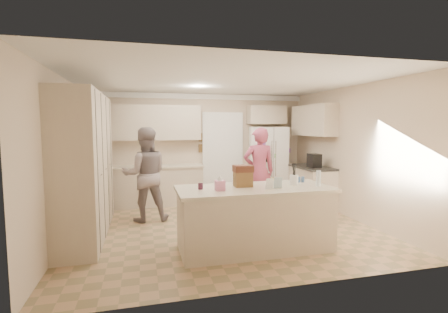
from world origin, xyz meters
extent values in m
cube|color=tan|center=(0.00, 0.00, -0.01)|extent=(5.20, 4.60, 0.02)
cube|color=white|center=(0.00, 0.00, 2.61)|extent=(5.20, 4.60, 0.02)
cube|color=beige|center=(0.00, 2.31, 1.30)|extent=(5.20, 0.02, 2.60)
cube|color=beige|center=(0.00, -2.31, 1.30)|extent=(5.20, 0.02, 2.60)
cube|color=beige|center=(-2.61, 0.00, 1.30)|extent=(0.02, 4.60, 2.60)
cube|color=beige|center=(2.61, 0.00, 1.30)|extent=(0.02, 4.60, 2.60)
cube|color=white|center=(0.00, 2.26, 2.53)|extent=(5.20, 0.08, 0.12)
cube|color=#C6B29D|center=(-2.30, 0.20, 1.18)|extent=(0.60, 2.60, 2.35)
cube|color=#C6B29D|center=(-1.15, 2.00, 0.44)|extent=(2.20, 0.60, 0.88)
cube|color=beige|center=(-1.15, 1.99, 0.90)|extent=(2.24, 0.63, 0.04)
cube|color=#C6B29D|center=(-1.15, 2.12, 1.90)|extent=(2.20, 0.35, 0.80)
cube|color=black|center=(0.55, 2.28, 1.05)|extent=(0.90, 0.06, 2.10)
cube|color=white|center=(0.55, 2.24, 1.05)|extent=(1.02, 0.03, 2.22)
cube|color=brown|center=(0.02, 2.27, 1.55)|extent=(0.15, 0.02, 0.20)
cube|color=brown|center=(0.02, 2.27, 1.28)|extent=(0.15, 0.02, 0.20)
cube|color=white|center=(1.63, 1.95, 0.90)|extent=(1.03, 0.88, 1.80)
cube|color=gray|center=(1.63, 1.60, 0.90)|extent=(0.02, 0.02, 1.78)
cube|color=black|center=(1.41, 1.59, 1.15)|extent=(0.22, 0.03, 0.35)
cylinder|color=silver|center=(1.58, 1.58, 1.05)|extent=(0.02, 0.02, 0.85)
cylinder|color=silver|center=(1.68, 1.58, 1.05)|extent=(0.02, 0.02, 0.85)
cube|color=#C6B29D|center=(1.65, 2.12, 2.10)|extent=(0.95, 0.35, 0.45)
cube|color=#C6B29D|center=(2.30, 1.00, 0.44)|extent=(0.60, 1.20, 0.88)
cube|color=#2D2B28|center=(2.29, 1.00, 0.90)|extent=(0.63, 1.24, 0.04)
cube|color=#C6B29D|center=(2.43, 1.20, 1.95)|extent=(0.35, 1.50, 0.70)
cube|color=black|center=(2.25, 0.80, 1.07)|extent=(0.22, 0.28, 0.30)
cube|color=#C6B29D|center=(0.20, -1.10, 0.44)|extent=(2.20, 0.90, 0.88)
cube|color=beige|center=(0.20, -1.10, 0.90)|extent=(2.28, 0.96, 0.05)
cylinder|color=white|center=(0.85, -1.05, 1.00)|extent=(0.13, 0.13, 0.15)
cube|color=pink|center=(-0.35, -1.20, 1.00)|extent=(0.13, 0.13, 0.14)
cone|color=white|center=(-0.35, -1.20, 1.10)|extent=(0.08, 0.08, 0.08)
cube|color=brown|center=(0.05, -1.00, 1.04)|extent=(0.26, 0.18, 0.22)
cube|color=#592D1E|center=(0.05, -1.00, 1.20)|extent=(0.28, 0.20, 0.10)
cylinder|color=#59263F|center=(-0.60, -1.05, 0.97)|extent=(0.07, 0.07, 0.09)
cube|color=white|center=(0.35, -1.30, 1.01)|extent=(0.12, 0.06, 0.16)
cube|color=silver|center=(0.50, -1.25, 1.01)|extent=(0.12, 0.05, 0.16)
cylinder|color=silver|center=(1.15, -1.25, 1.04)|extent=(0.07, 0.07, 0.24)
cylinder|color=#3D5F92|center=(1.02, -0.88, 0.97)|extent=(0.05, 0.05, 0.09)
cylinder|color=#3D5F92|center=(1.09, -0.88, 0.97)|extent=(0.05, 0.05, 0.09)
imported|color=gray|center=(-1.35, 0.78, 0.90)|extent=(0.90, 0.72, 1.80)
imported|color=#A6436B|center=(0.93, 0.69, 0.90)|extent=(0.69, 0.48, 1.79)
camera|label=1|loc=(-1.39, -5.54, 1.82)|focal=26.00mm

